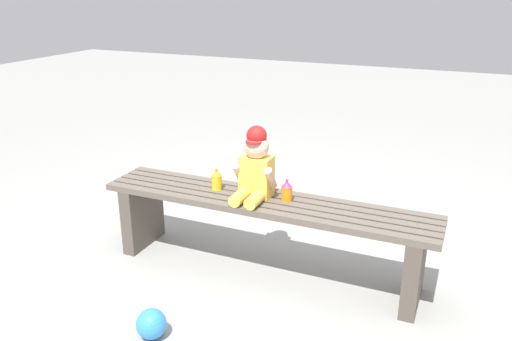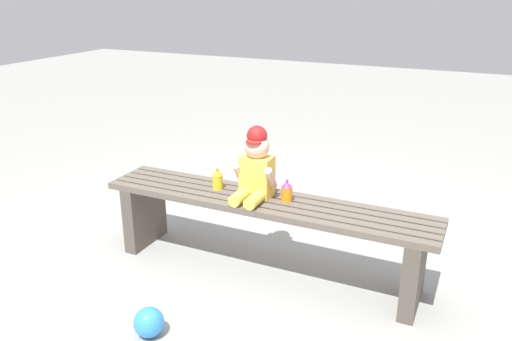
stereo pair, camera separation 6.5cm
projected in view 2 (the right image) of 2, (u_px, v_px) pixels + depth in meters
name	position (u px, v px, depth m)	size (l,w,h in m)	color
ground_plane	(264.00, 270.00, 3.00)	(16.00, 16.00, 0.00)	#999993
park_bench	(265.00, 222.00, 2.90)	(1.89, 0.34, 0.45)	#60564C
child_figure	(256.00, 167.00, 2.82)	(0.23, 0.27, 0.40)	#F2C64C
sippy_cup_left	(218.00, 179.00, 2.97)	(0.06, 0.06, 0.12)	yellow
sippy_cup_right	(287.00, 191.00, 2.80)	(0.06, 0.06, 0.12)	orange
toy_ball	(149.00, 322.00, 2.43)	(0.14, 0.14, 0.14)	#338CE5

